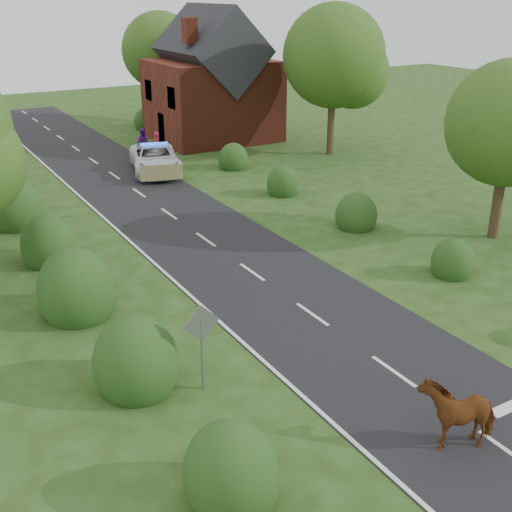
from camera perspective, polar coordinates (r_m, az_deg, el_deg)
ground at (r=18.85m, az=12.13°, el=-10.04°), size 120.00×120.00×0.00m
road at (r=30.36m, az=-6.99°, el=3.20°), size 6.00×70.00×0.02m
road_markings at (r=27.98m, az=-8.26°, el=1.45°), size 4.96×70.00×0.01m
hedgerow_left at (r=25.31m, az=-17.56°, el=0.03°), size 2.75×50.41×3.00m
hedgerow_right at (r=30.28m, az=7.45°, el=4.21°), size 2.10×45.78×2.10m
tree_right_b at (r=42.07m, az=7.38°, el=16.87°), size 6.56×6.40×9.40m
tree_right_c at (r=53.52m, az=-8.16°, el=17.38°), size 6.15×6.00×8.58m
road_sign at (r=16.95m, az=-4.86°, el=-7.00°), size 1.06×0.08×2.53m
house at (r=46.69m, az=-3.92°, el=14.89°), size 8.00×7.40×9.17m
cow at (r=16.33m, az=17.45°, el=-13.27°), size 2.24×1.60×1.43m
police_van at (r=38.61m, az=-8.96°, el=8.53°), size 4.08×6.26×1.75m
pedestrian_red at (r=41.36m, az=-8.85°, el=9.63°), size 0.80×0.71×1.83m
pedestrian_purple at (r=42.42m, az=-10.03°, el=9.89°), size 1.13×1.13×1.85m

